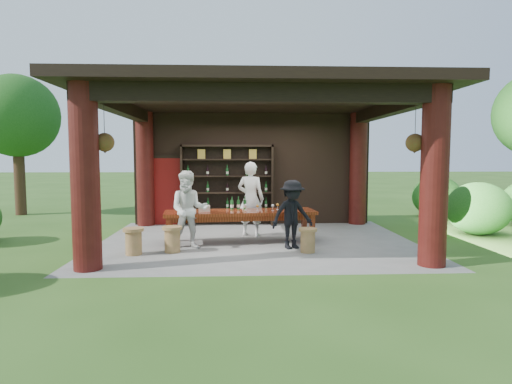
{
  "coord_description": "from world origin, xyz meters",
  "views": [
    {
      "loc": [
        -0.47,
        -10.07,
        2.03
      ],
      "look_at": [
        0.0,
        0.4,
        1.15
      ],
      "focal_mm": 30.0,
      "sensor_mm": 36.0,
      "label": 1
    }
  ],
  "objects_px": {
    "stool_near_left": "(172,239)",
    "host": "(251,199)",
    "guest_man": "(292,214)",
    "tasting_table": "(240,216)",
    "stool_near_right": "(308,240)",
    "stool_far_left": "(134,241)",
    "napkin_basket": "(204,209)",
    "guest_woman": "(189,210)",
    "wine_shelf": "(227,185)"
  },
  "relations": [
    {
      "from": "wine_shelf",
      "to": "guest_woman",
      "type": "bearing_deg",
      "value": -103.68
    },
    {
      "from": "tasting_table",
      "to": "host",
      "type": "relative_size",
      "value": 1.9
    },
    {
      "from": "guest_woman",
      "to": "stool_near_left",
      "type": "bearing_deg",
      "value": -135.78
    },
    {
      "from": "wine_shelf",
      "to": "tasting_table",
      "type": "xyz_separation_m",
      "value": [
        0.36,
        -2.54,
        -0.55
      ]
    },
    {
      "from": "host",
      "to": "guest_woman",
      "type": "bearing_deg",
      "value": 66.1
    },
    {
      "from": "stool_near_right",
      "to": "host",
      "type": "bearing_deg",
      "value": 120.47
    },
    {
      "from": "guest_woman",
      "to": "guest_man",
      "type": "xyz_separation_m",
      "value": [
        2.26,
        -0.1,
        -0.1
      ]
    },
    {
      "from": "stool_far_left",
      "to": "guest_man",
      "type": "xyz_separation_m",
      "value": [
        3.34,
        0.45,
        0.46
      ]
    },
    {
      "from": "wine_shelf",
      "to": "napkin_basket",
      "type": "distance_m",
      "value": 2.75
    },
    {
      "from": "stool_near_left",
      "to": "stool_near_right",
      "type": "bearing_deg",
      "value": -2.69
    },
    {
      "from": "guest_man",
      "to": "napkin_basket",
      "type": "distance_m",
      "value": 2.05
    },
    {
      "from": "guest_woman",
      "to": "host",
      "type": "bearing_deg",
      "value": 41.67
    },
    {
      "from": "stool_near_left",
      "to": "stool_near_right",
      "type": "distance_m",
      "value": 2.87
    },
    {
      "from": "stool_near_right",
      "to": "guest_man",
      "type": "relative_size",
      "value": 0.34
    },
    {
      "from": "guest_man",
      "to": "napkin_basket",
      "type": "relative_size",
      "value": 5.81
    },
    {
      "from": "wine_shelf",
      "to": "tasting_table",
      "type": "height_order",
      "value": "wine_shelf"
    },
    {
      "from": "wine_shelf",
      "to": "napkin_basket",
      "type": "bearing_deg",
      "value": -99.98
    },
    {
      "from": "stool_far_left",
      "to": "guest_woman",
      "type": "bearing_deg",
      "value": 26.9
    },
    {
      "from": "stool_near_left",
      "to": "guest_woman",
      "type": "distance_m",
      "value": 0.74
    },
    {
      "from": "tasting_table",
      "to": "host",
      "type": "distance_m",
      "value": 0.92
    },
    {
      "from": "stool_near_right",
      "to": "guest_man",
      "type": "bearing_deg",
      "value": 126.07
    },
    {
      "from": "wine_shelf",
      "to": "stool_near_left",
      "type": "bearing_deg",
      "value": -107.12
    },
    {
      "from": "stool_near_right",
      "to": "napkin_basket",
      "type": "bearing_deg",
      "value": 156.39
    },
    {
      "from": "stool_near_right",
      "to": "host",
      "type": "height_order",
      "value": "host"
    },
    {
      "from": "stool_far_left",
      "to": "stool_near_left",
      "type": "bearing_deg",
      "value": 13.99
    },
    {
      "from": "guest_man",
      "to": "napkin_basket",
      "type": "bearing_deg",
      "value": 142.49
    },
    {
      "from": "tasting_table",
      "to": "napkin_basket",
      "type": "distance_m",
      "value": 0.87
    },
    {
      "from": "host",
      "to": "tasting_table",
      "type": "bearing_deg",
      "value": 92.03
    },
    {
      "from": "wine_shelf",
      "to": "stool_far_left",
      "type": "distance_m",
      "value": 4.25
    },
    {
      "from": "wine_shelf",
      "to": "tasting_table",
      "type": "relative_size",
      "value": 0.74
    },
    {
      "from": "tasting_table",
      "to": "stool_near_left",
      "type": "bearing_deg",
      "value": -145.64
    },
    {
      "from": "host",
      "to": "napkin_basket",
      "type": "bearing_deg",
      "value": 61.23
    },
    {
      "from": "wine_shelf",
      "to": "stool_near_left",
      "type": "xyz_separation_m",
      "value": [
        -1.09,
        -3.53,
        -0.89
      ]
    },
    {
      "from": "guest_woman",
      "to": "napkin_basket",
      "type": "height_order",
      "value": "guest_woman"
    },
    {
      "from": "wine_shelf",
      "to": "stool_near_right",
      "type": "xyz_separation_m",
      "value": [
        1.78,
        -3.66,
        -0.91
      ]
    },
    {
      "from": "stool_far_left",
      "to": "tasting_table",
      "type": "bearing_deg",
      "value": 28.08
    },
    {
      "from": "host",
      "to": "wine_shelf",
      "type": "bearing_deg",
      "value": -49.78
    },
    {
      "from": "stool_near_left",
      "to": "guest_man",
      "type": "height_order",
      "value": "guest_man"
    },
    {
      "from": "stool_near_left",
      "to": "host",
      "type": "distance_m",
      "value": 2.58
    },
    {
      "from": "guest_woman",
      "to": "napkin_basket",
      "type": "bearing_deg",
      "value": 54.14
    },
    {
      "from": "stool_near_left",
      "to": "host",
      "type": "bearing_deg",
      "value": 46.54
    },
    {
      "from": "stool_near_right",
      "to": "stool_far_left",
      "type": "height_order",
      "value": "stool_far_left"
    },
    {
      "from": "tasting_table",
      "to": "stool_near_left",
      "type": "xyz_separation_m",
      "value": [
        -1.45,
        -0.99,
        -0.34
      ]
    },
    {
      "from": "wine_shelf",
      "to": "guest_man",
      "type": "height_order",
      "value": "wine_shelf"
    },
    {
      "from": "wine_shelf",
      "to": "stool_near_left",
      "type": "relative_size",
      "value": 4.87
    },
    {
      "from": "stool_far_left",
      "to": "guest_woman",
      "type": "relative_size",
      "value": 0.32
    },
    {
      "from": "wine_shelf",
      "to": "host",
      "type": "distance_m",
      "value": 1.84
    },
    {
      "from": "tasting_table",
      "to": "stool_far_left",
      "type": "bearing_deg",
      "value": -151.92
    },
    {
      "from": "stool_far_left",
      "to": "guest_man",
      "type": "relative_size",
      "value": 0.37
    },
    {
      "from": "stool_near_left",
      "to": "stool_near_right",
      "type": "height_order",
      "value": "stool_near_left"
    }
  ]
}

